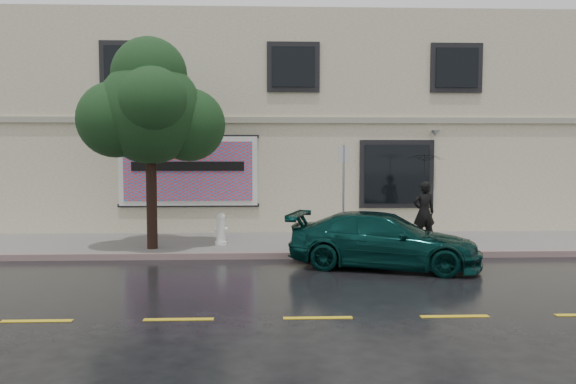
{
  "coord_description": "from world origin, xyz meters",
  "views": [
    {
      "loc": [
        -0.8,
        -12.22,
        2.64
      ],
      "look_at": [
        -0.26,
        2.2,
        1.6
      ],
      "focal_mm": 35.0,
      "sensor_mm": 36.0,
      "label": 1
    }
  ],
  "objects_px": {
    "car": "(384,240)",
    "pedestrian": "(424,212)",
    "fire_hydrant": "(221,229)",
    "street_tree": "(150,113)"
  },
  "relations": [
    {
      "from": "car",
      "to": "fire_hydrant",
      "type": "height_order",
      "value": "car"
    },
    {
      "from": "pedestrian",
      "to": "street_tree",
      "type": "height_order",
      "value": "street_tree"
    },
    {
      "from": "car",
      "to": "street_tree",
      "type": "relative_size",
      "value": 0.89
    },
    {
      "from": "street_tree",
      "to": "fire_hydrant",
      "type": "relative_size",
      "value": 5.65
    },
    {
      "from": "car",
      "to": "pedestrian",
      "type": "bearing_deg",
      "value": -16.45
    },
    {
      "from": "pedestrian",
      "to": "fire_hydrant",
      "type": "bearing_deg",
      "value": -6.06
    },
    {
      "from": "car",
      "to": "street_tree",
      "type": "xyz_separation_m",
      "value": [
        -5.61,
        1.84,
        3.0
      ]
    },
    {
      "from": "street_tree",
      "to": "pedestrian",
      "type": "bearing_deg",
      "value": 4.33
    },
    {
      "from": "pedestrian",
      "to": "fire_hydrant",
      "type": "distance_m",
      "value": 5.51
    },
    {
      "from": "car",
      "to": "pedestrian",
      "type": "distance_m",
      "value": 2.89
    }
  ]
}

